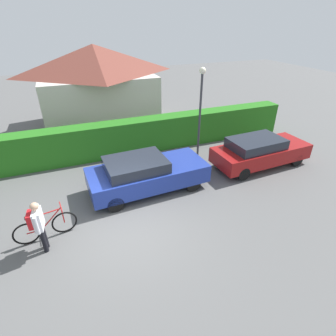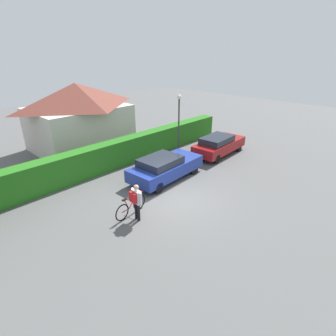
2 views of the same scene
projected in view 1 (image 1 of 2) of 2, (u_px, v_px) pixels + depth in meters
The scene contains 8 objects.
ground_plane at pixel (130, 227), 8.45m from camera, with size 60.00×60.00×0.00m, color #575757.
hedge_row at pixel (100, 141), 12.32m from camera, with size 19.64×0.90×1.60m, color #246B1B.
house_distant at pixel (97, 85), 15.58m from camera, with size 6.54×5.08×4.56m.
parked_car_near at pixel (146, 173), 9.95m from camera, with size 4.49×2.02×1.37m.
parked_car_far at pixel (260, 151), 11.62m from camera, with size 4.38×1.84×1.34m.
bicycle at pixel (46, 227), 7.85m from camera, with size 1.79×0.50×0.99m.
person_rider at pixel (38, 223), 7.15m from camera, with size 0.38×0.66×1.64m.
street_lamp at pixel (201, 102), 11.44m from camera, with size 0.28×0.28×4.06m.
Camera 1 is at (-1.22, -6.42, 5.80)m, focal length 28.40 mm.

